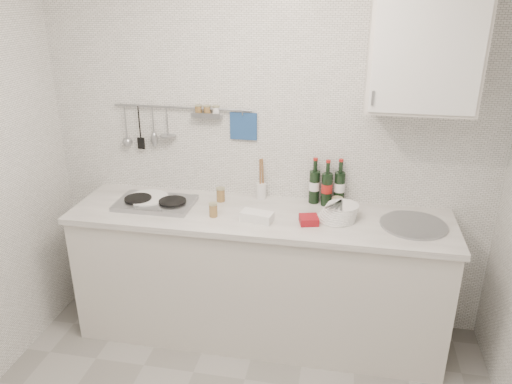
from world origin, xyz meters
TOP-DOWN VIEW (x-y plane):
  - back_wall at (0.00, 1.40)m, footprint 3.00×0.02m
  - counter at (0.01, 1.10)m, footprint 2.44×0.64m
  - wall_rail at (-0.60, 1.37)m, footprint 0.98×0.09m
  - wall_cabinet at (0.90, 1.22)m, footprint 0.60×0.38m
  - plate_stack_hob at (-0.77, 1.13)m, footprint 0.29×0.29m
  - plate_stack_sink at (0.50, 1.11)m, footprint 0.25×0.24m
  - wine_bottles at (0.41, 1.34)m, footprint 0.24×0.11m
  - butter_dish at (0.01, 0.99)m, footprint 0.21×0.13m
  - strawberry_punnet at (0.32, 1.02)m, footprint 0.13×0.13m
  - utensil_crock at (-0.03, 1.35)m, footprint 0.07×0.07m
  - jar_a at (-0.29, 1.25)m, footprint 0.06×0.06m
  - jar_b at (0.48, 1.25)m, footprint 0.07×0.07m
  - jar_c at (0.59, 1.20)m, footprint 0.06×0.06m
  - jar_d at (-0.28, 1.00)m, footprint 0.06×0.06m

SIDE VIEW (x-z plane):
  - counter at x=0.01m, z-range -0.05..0.92m
  - plate_stack_hob at x=-0.77m, z-range 0.92..0.96m
  - strawberry_punnet at x=0.32m, z-range 0.92..0.97m
  - butter_dish at x=0.01m, z-range 0.92..0.98m
  - jar_c at x=0.59m, z-range 0.92..0.99m
  - jar_b at x=0.48m, z-range 0.92..1.01m
  - plate_stack_sink at x=0.50m, z-range 0.92..1.02m
  - jar_d at x=-0.28m, z-range 0.92..1.01m
  - jar_a at x=-0.29m, z-range 0.92..1.02m
  - utensil_crock at x=-0.03m, z-range 0.84..1.13m
  - wine_bottles at x=0.41m, z-range 0.92..1.23m
  - back_wall at x=0.00m, z-range 0.00..2.50m
  - wall_rail at x=-0.60m, z-range 1.26..1.60m
  - wall_cabinet at x=0.90m, z-range 1.60..2.30m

